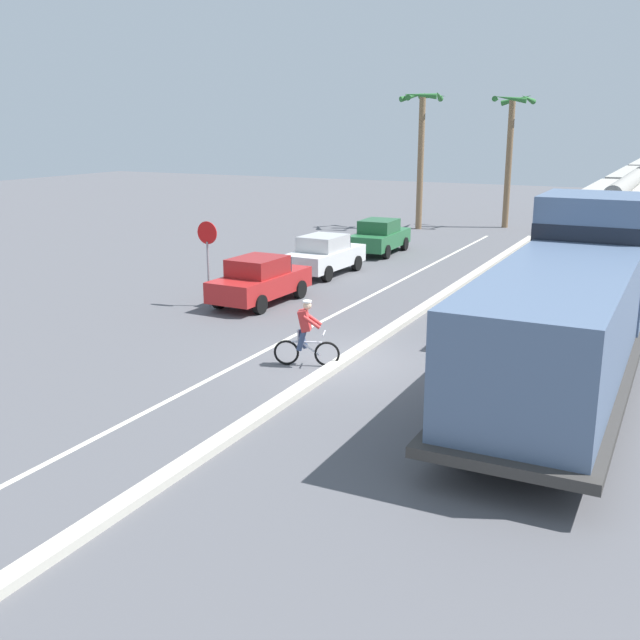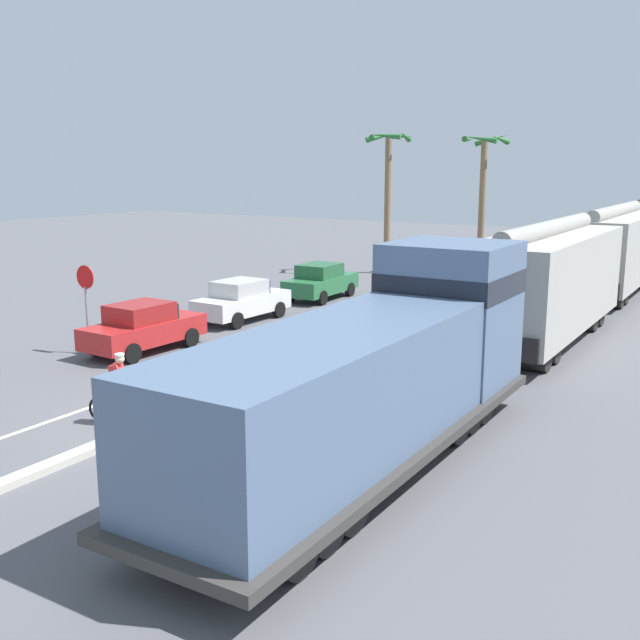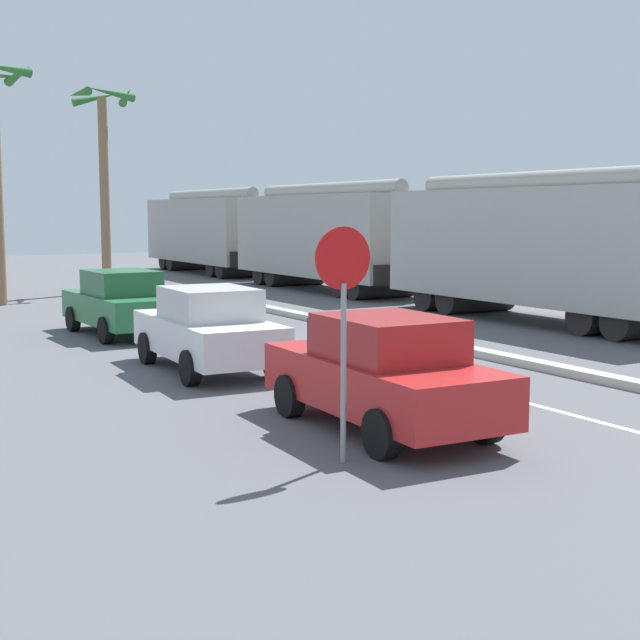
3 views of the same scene
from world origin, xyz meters
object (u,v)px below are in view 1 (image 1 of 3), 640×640
hopper_car_lead (622,233)px  palm_tree_near (421,131)px  parked_car_green (380,236)px  locomotive (570,312)px  cyclist (306,335)px  stop_sign (208,247)px  palm_tree_far (510,136)px  parked_car_white (325,255)px  parked_car_red (260,280)px

hopper_car_lead → palm_tree_near: bearing=134.8°
hopper_car_lead → parked_car_green: hopper_car_lead is taller
locomotive → hopper_car_lead: 12.16m
cyclist → stop_sign: size_ratio=0.60×
locomotive → stop_sign: size_ratio=4.03×
palm_tree_near → palm_tree_far: (4.44, 2.84, -0.30)m
parked_car_white → palm_tree_far: size_ratio=0.55×
parked_car_red → parked_car_green: size_ratio=1.00×
hopper_car_lead → palm_tree_far: bearing=117.1°
locomotive → stop_sign: bearing=166.6°
locomotive → cyclist: locomotive is taller
parked_car_white → stop_sign: 6.90m
parked_car_red → parked_car_green: (-0.19, 11.36, 0.00)m
stop_sign → palm_tree_near: palm_tree_near is taller
parked_car_red → stop_sign: size_ratio=1.48×
parked_car_white → palm_tree_near: 15.59m
palm_tree_near → locomotive: bearing=-63.5°
parked_car_green → cyclist: cyclist is taller
parked_car_white → locomotive: bearing=-41.0°
palm_tree_near → palm_tree_far: palm_tree_near is taller
palm_tree_near → hopper_car_lead: bearing=-45.2°
parked_car_red → parked_car_white: 5.60m
cyclist → palm_tree_far: palm_tree_far is taller
cyclist → stop_sign: stop_sign is taller
parked_car_red → parked_car_white: (-0.28, 5.60, 0.00)m
hopper_car_lead → palm_tree_far: palm_tree_far is taller
parked_car_white → palm_tree_near: bearing=94.3°
parked_car_green → stop_sign: bearing=-95.3°
cyclist → parked_car_white: bearing=113.9°
parked_car_red → palm_tree_far: size_ratio=0.55×
cyclist → palm_tree_near: (-6.00, 25.79, 4.77)m
parked_car_white → stop_sign: size_ratio=1.48×
hopper_car_lead → parked_car_white: 11.40m
palm_tree_near → palm_tree_far: 5.28m
locomotive → palm_tree_far: palm_tree_far is taller
hopper_car_lead → stop_sign: hopper_car_lead is taller
locomotive → stop_sign: locomotive is taller
hopper_car_lead → palm_tree_near: (-12.16, 12.23, 3.51)m
locomotive → parked_car_white: size_ratio=2.72×
parked_car_white → palm_tree_far: bearing=79.3°
parked_car_red → palm_tree_near: palm_tree_near is taller
locomotive → cyclist: bearing=-167.2°
hopper_car_lead → cyclist: bearing=-114.4°
locomotive → palm_tree_near: 27.51m
locomotive → parked_car_red: 11.52m
parked_car_red → parked_car_white: bearing=92.9°
parked_car_red → parked_car_green: same height
locomotive → parked_car_white: bearing=139.0°
parked_car_red → cyclist: size_ratio=2.48×
cyclist → palm_tree_near: 26.90m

